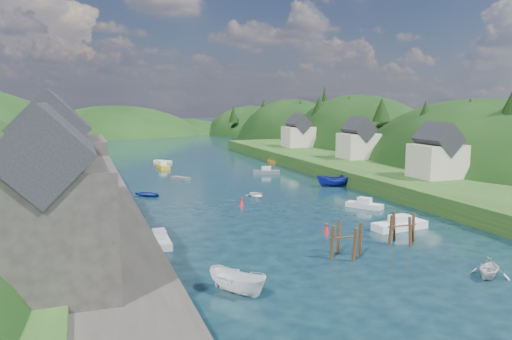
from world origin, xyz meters
name	(u,v)px	position (x,y,z in m)	size (l,w,h in m)	color
ground	(217,176)	(0.00, 50.00, 0.00)	(600.00, 600.00, 0.00)	black
hillside_right	(356,181)	(45.00, 75.00, -7.41)	(36.00, 245.56, 48.00)	black
far_hills	(143,159)	(1.22, 174.01, -10.80)	(103.00, 68.00, 44.00)	black
hill_trees	(204,114)	(1.12, 64.27, 11.03)	(89.64, 150.59, 12.83)	black
quay_left	(83,215)	(-24.00, 20.00, 1.00)	(12.00, 110.00, 2.00)	#2D2B28
terrace_left_grass	(15,217)	(-31.00, 20.00, 1.25)	(12.00, 110.00, 2.50)	#234719
quayside_buildings	(56,181)	(-26.00, 6.39, 7.09)	(8.00, 35.84, 12.90)	#2D2B28
boat_sheds	(66,160)	(-26.00, 39.00, 5.27)	(7.00, 21.00, 7.50)	#2D2D30
terrace_right	(362,170)	(25.00, 40.00, 1.20)	(16.00, 120.00, 2.40)	#234719
right_bank_cottages	(353,141)	(28.00, 48.33, 5.84)	(9.00, 59.24, 8.41)	beige
piling_cluster_near	(346,243)	(-1.66, -1.05, 1.25)	(3.41, 3.16, 3.63)	#382314
piling_cluster_far	(402,231)	(5.74, 0.97, 1.18)	(3.18, 2.97, 3.50)	#382314
channel_buoy_near	(326,229)	(0.40, 6.70, 0.48)	(0.70, 0.70, 1.10)	red
channel_buoy_far	(241,202)	(-3.80, 23.18, 0.48)	(0.70, 0.70, 1.10)	red
moored_boats	(279,202)	(0.62, 20.62, 0.61)	(35.76, 86.67, 2.10)	white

